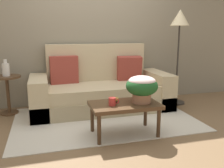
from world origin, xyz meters
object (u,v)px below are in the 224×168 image
couch (101,90)px  floor_lamp (179,28)px  snack_bowl (115,99)px  side_table (7,88)px  table_vase (6,69)px  coffee_mug (112,101)px  potted_plant (142,86)px  coffee_table (125,107)px

couch → floor_lamp: bearing=-3.0°
snack_bowl → couch: bearing=86.2°
side_table → snack_bowl: 1.84m
snack_bowl → table_vase: size_ratio=0.44×
coffee_mug → potted_plant: bearing=4.4°
side_table → floor_lamp: size_ratio=0.37×
coffee_table → couch: bearing=91.5°
table_vase → coffee_table: bearing=-40.4°
couch → table_vase: 1.53m
floor_lamp → table_vase: 2.94m
couch → snack_bowl: size_ratio=20.12×
couch → potted_plant: couch is taller
couch → coffee_table: size_ratio=2.67×
couch → side_table: size_ratio=3.72×
potted_plant → coffee_mug: (-0.39, -0.03, -0.16)m
potted_plant → coffee_mug: size_ratio=3.04×
coffee_table → snack_bowl: 0.16m
side_table → snack_bowl: size_ratio=5.41×
couch → coffee_table: couch is taller
coffee_table → snack_bowl: size_ratio=7.54×
floor_lamp → snack_bowl: (-1.46, -1.00, -0.90)m
floor_lamp → table_vase: size_ratio=6.42×
couch → coffee_mug: couch is taller
couch → floor_lamp: (1.39, -0.07, 1.03)m
couch → coffee_mug: size_ratio=17.34×
coffee_mug → coffee_table: bearing=16.0°
coffee_mug → snack_bowl: 0.16m
potted_plant → side_table: bearing=142.9°
side_table → potted_plant: size_ratio=1.53×
couch → snack_bowl: bearing=-93.8°
coffee_table → table_vase: (-1.51, 1.28, 0.35)m
side_table → floor_lamp: 3.02m
floor_lamp → coffee_mug: (-1.53, -1.14, -0.88)m
couch → potted_plant: (0.25, -1.18, 0.31)m
couch → floor_lamp: size_ratio=1.37×
floor_lamp → table_vase: (-2.87, 0.19, -0.63)m
coffee_table → floor_lamp: 2.00m
couch → coffee_table: 1.16m
couch → table_vase: couch is taller
floor_lamp → table_vase: floor_lamp is taller
coffee_table → floor_lamp: size_ratio=0.51×
floor_lamp → potted_plant: 1.75m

